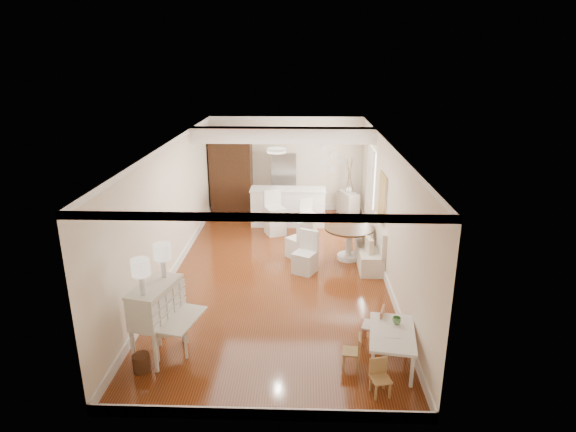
# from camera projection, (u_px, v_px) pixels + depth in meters

# --- Properties ---
(room) EXTENTS (9.00, 9.04, 2.82)m
(room) POSITION_uv_depth(u_px,v_px,m) (281.00, 179.00, 10.12)
(room) COLOR brown
(room) RESTS_ON ground
(secretary_bureau) EXTENTS (1.14, 1.15, 1.20)m
(secretary_bureau) POSITION_uv_depth(u_px,v_px,m) (158.00, 320.00, 7.37)
(secretary_bureau) COLOR white
(secretary_bureau) RESTS_ON ground
(gustavian_armchair) EXTENTS (0.66, 0.66, 0.96)m
(gustavian_armchair) POSITION_uv_depth(u_px,v_px,m) (171.00, 325.00, 7.46)
(gustavian_armchair) COLOR white
(gustavian_armchair) RESTS_ON ground
(wicker_basket) EXTENTS (0.30, 0.30, 0.26)m
(wicker_basket) POSITION_uv_depth(u_px,v_px,m) (141.00, 363.00, 7.12)
(wicker_basket) COLOR #55301A
(wicker_basket) RESTS_ON ground
(kids_table) EXTENTS (0.81, 1.18, 0.55)m
(kids_table) POSITION_uv_depth(u_px,v_px,m) (391.00, 348.00, 7.23)
(kids_table) COLOR silver
(kids_table) RESTS_ON ground
(kids_chair_a) EXTENTS (0.29, 0.29, 0.54)m
(kids_chair_a) POSITION_uv_depth(u_px,v_px,m) (351.00, 351.00, 7.16)
(kids_chair_a) COLOR #A07D48
(kids_chair_a) RESTS_ON ground
(kids_chair_b) EXTENTS (0.40, 0.40, 0.66)m
(kids_chair_b) POSITION_uv_depth(u_px,v_px,m) (373.00, 325.00, 7.74)
(kids_chair_b) COLOR #B87953
(kids_chair_b) RESTS_ON ground
(kids_chair_c) EXTENTS (0.31, 0.31, 0.53)m
(kids_chair_c) POSITION_uv_depth(u_px,v_px,m) (381.00, 378.00, 6.57)
(kids_chair_c) COLOR tan
(kids_chair_c) RESTS_ON ground
(banquette) EXTENTS (0.52, 1.60, 0.98)m
(banquette) POSITION_uv_depth(u_px,v_px,m) (369.00, 243.00, 10.70)
(banquette) COLOR silver
(banquette) RESTS_ON ground
(dining_table) EXTENTS (1.25, 1.25, 0.77)m
(dining_table) POSITION_uv_depth(u_px,v_px,m) (349.00, 243.00, 10.99)
(dining_table) COLOR #462B16
(dining_table) RESTS_ON ground
(slip_chair_near) EXTENTS (0.59, 0.60, 0.92)m
(slip_chair_near) POSITION_uv_depth(u_px,v_px,m) (305.00, 253.00, 10.27)
(slip_chair_near) COLOR silver
(slip_chair_near) RESTS_ON ground
(slip_chair_far) EXTENTS (0.64, 0.64, 0.94)m
(slip_chair_far) POSITION_uv_depth(u_px,v_px,m) (299.00, 238.00, 11.07)
(slip_chair_far) COLOR silver
(slip_chair_far) RESTS_ON ground
(breakfast_counter) EXTENTS (2.05, 0.65, 1.03)m
(breakfast_counter) POSITION_uv_depth(u_px,v_px,m) (288.00, 207.00, 13.22)
(breakfast_counter) COLOR white
(breakfast_counter) RESTS_ON ground
(bar_stool_left) EXTENTS (0.61, 0.61, 1.16)m
(bar_stool_left) POSITION_uv_depth(u_px,v_px,m) (275.00, 213.00, 12.48)
(bar_stool_left) COLOR white
(bar_stool_left) RESTS_ON ground
(bar_stool_right) EXTENTS (0.49, 0.49, 0.93)m
(bar_stool_right) POSITION_uv_depth(u_px,v_px,m) (308.00, 217.00, 12.50)
(bar_stool_right) COLOR white
(bar_stool_right) RESTS_ON ground
(pantry_cabinet) EXTENTS (1.20, 0.60, 2.30)m
(pantry_cabinet) POSITION_uv_depth(u_px,v_px,m) (231.00, 175.00, 14.09)
(pantry_cabinet) COLOR #381E11
(pantry_cabinet) RESTS_ON ground
(fridge) EXTENTS (0.75, 0.65, 1.80)m
(fridge) POSITION_uv_depth(u_px,v_px,m) (296.00, 184.00, 14.08)
(fridge) COLOR silver
(fridge) RESTS_ON ground
(sideboard) EXTENTS (0.61, 0.85, 0.75)m
(sideboard) POSITION_uv_depth(u_px,v_px,m) (348.00, 205.00, 13.90)
(sideboard) COLOR beige
(sideboard) RESTS_ON ground
(pencil_cup) EXTENTS (0.16, 0.16, 0.10)m
(pencil_cup) POSITION_uv_depth(u_px,v_px,m) (397.00, 320.00, 7.36)
(pencil_cup) COLOR #67A35F
(pencil_cup) RESTS_ON kids_table
(branch_vase) EXTENTS (0.24, 0.24, 0.20)m
(branch_vase) POSITION_uv_depth(u_px,v_px,m) (349.00, 189.00, 13.74)
(branch_vase) COLOR white
(branch_vase) RESTS_ON sideboard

